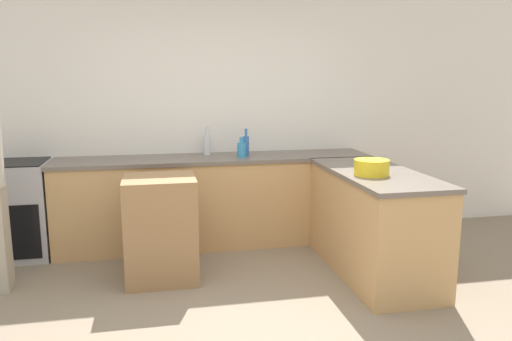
# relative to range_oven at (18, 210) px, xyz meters

# --- Properties ---
(ground_plane) EXTENTS (14.00, 14.00, 0.00)m
(ground_plane) POSITION_rel_range_oven_xyz_m (1.92, -1.98, -0.46)
(ground_plane) COLOR gray
(wall_back) EXTENTS (8.00, 0.06, 2.70)m
(wall_back) POSITION_rel_range_oven_xyz_m (1.92, 0.34, 0.89)
(wall_back) COLOR white
(wall_back) RESTS_ON ground_plane
(counter_back) EXTENTS (3.22, 0.64, 0.92)m
(counter_back) POSITION_rel_range_oven_xyz_m (1.92, 0.00, -0.00)
(counter_back) COLOR tan
(counter_back) RESTS_ON ground_plane
(counter_peninsula) EXTENTS (0.69, 1.60, 0.92)m
(counter_peninsula) POSITION_rel_range_oven_xyz_m (3.19, -1.08, -0.00)
(counter_peninsula) COLOR tan
(counter_peninsula) RESTS_ON ground_plane
(range_oven) EXTENTS (0.62, 0.62, 0.93)m
(range_oven) POSITION_rel_range_oven_xyz_m (0.00, 0.00, 0.00)
(range_oven) COLOR #ADADB2
(range_oven) RESTS_ON ground_plane
(island_table) EXTENTS (0.60, 0.56, 0.90)m
(island_table) POSITION_rel_range_oven_xyz_m (1.35, -0.85, -0.02)
(island_table) COLOR #997047
(island_table) RESTS_ON ground_plane
(mixing_bowl) EXTENTS (0.29, 0.29, 0.13)m
(mixing_bowl) POSITION_rel_range_oven_xyz_m (3.08, -1.24, 0.52)
(mixing_bowl) COLOR yellow
(mixing_bowl) RESTS_ON counter_peninsula
(water_bottle_blue) EXTENTS (0.06, 0.06, 0.28)m
(water_bottle_blue) POSITION_rel_range_oven_xyz_m (2.25, 0.01, 0.57)
(water_bottle_blue) COLOR #386BB7
(water_bottle_blue) RESTS_ON counter_back
(vinegar_bottle_clear) EXTENTS (0.08, 0.08, 0.30)m
(vinegar_bottle_clear) POSITION_rel_range_oven_xyz_m (1.86, 0.14, 0.57)
(vinegar_bottle_clear) COLOR silver
(vinegar_bottle_clear) RESTS_ON counter_back
(dish_soap_bottle) EXTENTS (0.09, 0.09, 0.21)m
(dish_soap_bottle) POSITION_rel_range_oven_xyz_m (2.18, -0.11, 0.54)
(dish_soap_bottle) COLOR #338CBF
(dish_soap_bottle) RESTS_ON counter_back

